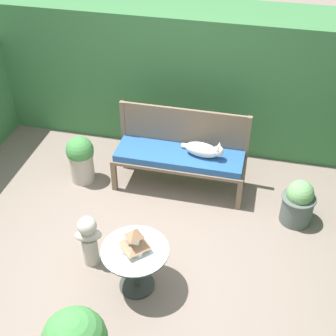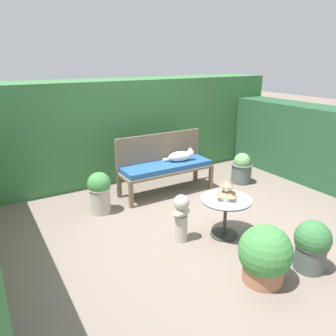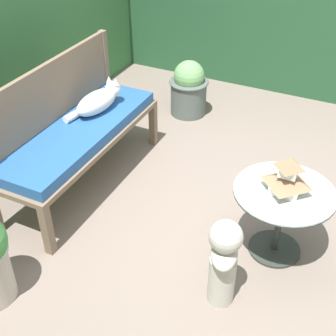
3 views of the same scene
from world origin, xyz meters
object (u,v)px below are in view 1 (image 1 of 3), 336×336
at_px(garden_bench, 179,158).
at_px(garden_bust, 89,238).
at_px(pagoda_birdhouse, 134,242).
at_px(cat, 204,150).
at_px(potted_plant_bench_left, 81,158).
at_px(patio_table, 135,258).
at_px(potted_plant_table_far, 298,203).

distance_m(garden_bench, garden_bust, 1.57).
bearing_deg(garden_bench, pagoda_birdhouse, -92.98).
bearing_deg(cat, potted_plant_bench_left, -165.07).
height_order(cat, potted_plant_bench_left, cat).
bearing_deg(pagoda_birdhouse, cat, 77.07).
bearing_deg(potted_plant_bench_left, garden_bust, -65.12).
distance_m(cat, potted_plant_bench_left, 1.56).
bearing_deg(potted_plant_bench_left, patio_table, -52.19).
distance_m(garden_bust, potted_plant_bench_left, 1.43).
distance_m(cat, potted_plant_table_far, 1.25).
distance_m(patio_table, potted_plant_bench_left, 1.89).
bearing_deg(garden_bench, cat, 1.32).
height_order(cat, pagoda_birdhouse, pagoda_birdhouse).
relative_size(garden_bench, cat, 3.02).
height_order(cat, patio_table, cat).
height_order(potted_plant_bench_left, potted_plant_table_far, potted_plant_bench_left).
height_order(garden_bench, cat, cat).
relative_size(cat, patio_table, 0.82).
xyz_separation_m(garden_bench, potted_plant_bench_left, (-1.24, -0.14, -0.10)).
xyz_separation_m(garden_bust, potted_plant_table_far, (2.09, 1.14, -0.08)).
bearing_deg(patio_table, potted_plant_bench_left, 127.81).
bearing_deg(potted_plant_bench_left, potted_plant_table_far, -3.32).
height_order(garden_bench, pagoda_birdhouse, pagoda_birdhouse).
relative_size(patio_table, potted_plant_bench_left, 1.03).
relative_size(pagoda_birdhouse, garden_bust, 0.41).
height_order(garden_bust, potted_plant_table_far, garden_bust).
relative_size(cat, potted_plant_bench_left, 0.84).
bearing_deg(potted_plant_bench_left, cat, 5.29).
bearing_deg(potted_plant_table_far, garden_bench, 168.64).
distance_m(cat, pagoda_birdhouse, 1.68).
height_order(garden_bench, patio_table, same).
relative_size(potted_plant_bench_left, potted_plant_table_far, 1.12).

